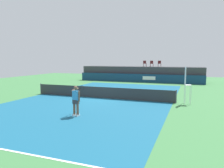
{
  "coord_description": "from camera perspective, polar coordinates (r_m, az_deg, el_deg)",
  "views": [
    {
      "loc": [
        7.26,
        -16.63,
        3.3
      ],
      "look_at": [
        0.3,
        2.0,
        1.0
      ],
      "focal_mm": 34.48,
      "sensor_mm": 36.0,
      "label": 1
    }
  ],
  "objects": [
    {
      "name": "spectator_chair_far_left",
      "position": [
        32.76,
        8.68,
        5.46
      ],
      "size": [
        0.45,
        0.45,
        0.89
      ],
      "color": "#561919",
      "rests_on": "spectator_platform"
    },
    {
      "name": "umpire_chair",
      "position": [
        16.7,
        19.15,
        0.35
      ],
      "size": [
        0.52,
        0.52,
        2.76
      ],
      "color": "white",
      "rests_on": "ground"
    },
    {
      "name": "sponsor_wall",
      "position": [
        31.11,
        6.93,
        1.57
      ],
      "size": [
        18.0,
        0.22,
        1.2
      ],
      "color": "navy",
      "rests_on": "ground"
    },
    {
      "name": "spectator_platform",
      "position": [
        32.82,
        7.67,
        2.69
      ],
      "size": [
        18.0,
        2.8,
        2.2
      ],
      "primitive_type": "cube",
      "color": "#38383D",
      "rests_on": "ground"
    },
    {
      "name": "spectator_chair_left",
      "position": [
        32.14,
        10.48,
        5.4
      ],
      "size": [
        0.47,
        0.47,
        0.89
      ],
      "color": "#561919",
      "rests_on": "spectator_platform"
    },
    {
      "name": "ground_plane",
      "position": [
        21.19,
        0.19,
        -2.36
      ],
      "size": [
        48.0,
        48.0,
        0.0
      ],
      "primitive_type": "plane",
      "color": "#3D7A42"
    },
    {
      "name": "tennis_net",
      "position": [
        18.37,
        -3.06,
        -2.26
      ],
      "size": [
        12.4,
        0.02,
        0.95
      ],
      "primitive_type": "cube",
      "color": "#2D2D2D",
      "rests_on": "ground"
    },
    {
      "name": "tennis_player",
      "position": [
        12.69,
        -9.52,
        -4.11
      ],
      "size": [
        0.59,
        1.18,
        1.77
      ],
      "color": "white",
      "rests_on": "court_inner"
    },
    {
      "name": "spectator_chair_center",
      "position": [
        32.41,
        12.48,
        5.37
      ],
      "size": [
        0.47,
        0.47,
        0.89
      ],
      "color": "#561919",
      "rests_on": "spectator_platform"
    },
    {
      "name": "net_post_far",
      "position": [
        16.9,
        16.63,
        -3.22
      ],
      "size": [
        0.1,
        0.1,
        1.0
      ],
      "primitive_type": "cylinder",
      "color": "#4C4C51",
      "rests_on": "ground"
    },
    {
      "name": "net_post_near",
      "position": [
        21.58,
        -18.34,
        -1.2
      ],
      "size": [
        0.1,
        0.1,
        1.0
      ],
      "primitive_type": "cylinder",
      "color": "#4C4C51",
      "rests_on": "ground"
    },
    {
      "name": "court_inner",
      "position": [
        18.44,
        -3.05,
        -3.71
      ],
      "size": [
        12.0,
        22.0,
        0.0
      ],
      "primitive_type": "cube",
      "color": "#16597A",
      "rests_on": "ground"
    },
    {
      "name": "tennis_ball",
      "position": [
        25.85,
        -4.73,
        -0.68
      ],
      "size": [
        0.07,
        0.07,
        0.07
      ],
      "primitive_type": "sphere",
      "color": "#D8EA33",
      "rests_on": "court_inner"
    }
  ]
}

